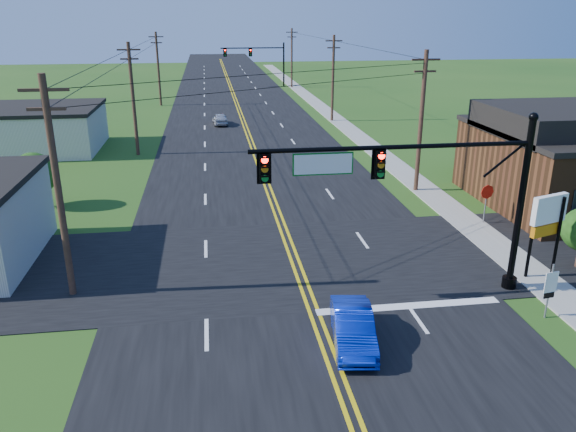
{
  "coord_description": "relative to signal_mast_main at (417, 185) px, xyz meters",
  "views": [
    {
      "loc": [
        -3.55,
        -11.97,
        11.01
      ],
      "look_at": [
        -0.44,
        10.0,
        3.02
      ],
      "focal_mm": 35.0,
      "sensor_mm": 36.0,
      "label": 1
    }
  ],
  "objects": [
    {
      "name": "road_main",
      "position": [
        -4.34,
        42.0,
        -4.73
      ],
      "size": [
        16.0,
        220.0,
        0.04
      ],
      "primitive_type": "cube",
      "color": "black",
      "rests_on": "ground"
    },
    {
      "name": "road_cross",
      "position": [
        -4.34,
        4.0,
        -4.73
      ],
      "size": [
        70.0,
        10.0,
        0.04
      ],
      "primitive_type": "cube",
      "color": "black",
      "rests_on": "ground"
    },
    {
      "name": "sidewalk",
      "position": [
        6.16,
        32.0,
        -4.71
      ],
      "size": [
        2.0,
        160.0,
        0.08
      ],
      "primitive_type": "cube",
      "color": "gray",
      "rests_on": "ground"
    },
    {
      "name": "signal_mast_main",
      "position": [
        0.0,
        0.0,
        0.0
      ],
      "size": [
        11.3,
        0.6,
        7.48
      ],
      "color": "black",
      "rests_on": "ground"
    },
    {
      "name": "signal_mast_far",
      "position": [
        0.1,
        72.0,
        -0.2
      ],
      "size": [
        10.98,
        0.6,
        7.48
      ],
      "color": "black",
      "rests_on": "ground"
    },
    {
      "name": "cream_bldg_far",
      "position": [
        -23.34,
        30.0,
        -2.89
      ],
      "size": [
        12.2,
        9.2,
        3.7
      ],
      "color": "beige",
      "rests_on": "ground"
    },
    {
      "name": "utility_pole_left_a",
      "position": [
        -13.84,
        2.0,
        -0.03
      ],
      "size": [
        1.8,
        0.28,
        9.0
      ],
      "color": "#372219",
      "rests_on": "ground"
    },
    {
      "name": "utility_pole_left_b",
      "position": [
        -13.84,
        27.0,
        -0.03
      ],
      "size": [
        1.8,
        0.28,
        9.0
      ],
      "color": "#372219",
      "rests_on": "ground"
    },
    {
      "name": "utility_pole_left_c",
      "position": [
        -13.84,
        54.0,
        -0.03
      ],
      "size": [
        1.8,
        0.28,
        9.0
      ],
      "color": "#372219",
      "rests_on": "ground"
    },
    {
      "name": "utility_pole_right_a",
      "position": [
        5.46,
        14.0,
        -0.03
      ],
      "size": [
        1.8,
        0.28,
        9.0
      ],
      "color": "#372219",
      "rests_on": "ground"
    },
    {
      "name": "utility_pole_right_b",
      "position": [
        5.46,
        40.0,
        -0.03
      ],
      "size": [
        1.8,
        0.28,
        9.0
      ],
      "color": "#372219",
      "rests_on": "ground"
    },
    {
      "name": "utility_pole_right_c",
      "position": [
        5.46,
        70.0,
        -0.03
      ],
      "size": [
        1.8,
        0.28,
        9.0
      ],
      "color": "#372219",
      "rests_on": "ground"
    },
    {
      "name": "tree_right_back",
      "position": [
        11.66,
        18.0,
        -2.15
      ],
      "size": [
        3.0,
        3.0,
        4.1
      ],
      "color": "#372219",
      "rests_on": "ground"
    },
    {
      "name": "tree_left",
      "position": [
        -18.34,
        14.0,
        -2.59
      ],
      "size": [
        2.4,
        2.4,
        3.37
      ],
      "color": "#372219",
      "rests_on": "ground"
    },
    {
      "name": "blue_car",
      "position": [
        -3.22,
        -3.3,
        -4.11
      ],
      "size": [
        1.87,
        4.03,
        1.28
      ],
      "primitive_type": "imported",
      "rotation": [
        0.0,
        0.0,
        -0.14
      ],
      "color": "#071FA7",
      "rests_on": "ground"
    },
    {
      "name": "distant_car",
      "position": [
        -6.69,
        39.37,
        -4.14
      ],
      "size": [
        1.63,
        3.66,
        1.22
      ],
      "primitive_type": "imported",
      "rotation": [
        0.0,
        0.0,
        3.19
      ],
      "color": "#B6B6BB",
      "rests_on": "ground"
    },
    {
      "name": "route_sign",
      "position": [
        4.58,
        -2.56,
        -3.44
      ],
      "size": [
        0.56,
        0.13,
        2.25
      ],
      "rotation": [
        0.0,
        0.0,
        0.15
      ],
      "color": "slate",
      "rests_on": "ground"
    },
    {
      "name": "stop_sign",
      "position": [
        7.03,
        7.52,
        -3.12
      ],
      "size": [
        0.8,
        0.18,
        2.26
      ],
      "rotation": [
        0.0,
        0.0,
        0.18
      ],
      "color": "slate",
      "rests_on": "ground"
    },
    {
      "name": "pylon_sign",
      "position": [
        6.31,
        0.79,
        -1.96
      ],
      "size": [
        1.84,
        0.84,
        3.82
      ],
      "rotation": [
        0.0,
        0.0,
        0.33
      ],
      "color": "black",
      "rests_on": "ground"
    }
  ]
}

